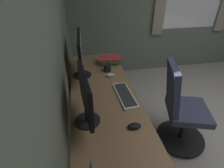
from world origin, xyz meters
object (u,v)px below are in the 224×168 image
at_px(mouse_main, 134,126).
at_px(office_chair, 181,111).
at_px(monitor_primary, 86,96).
at_px(keyboard_main, 125,95).
at_px(monitor_secondary, 80,53).
at_px(drawer_pedestal, 98,103).
at_px(book_stack_near, 110,60).
at_px(coffee_mug, 107,68).
at_px(mouse_spare, 111,75).

relative_size(mouse_main, office_chair, 0.11).
bearing_deg(monitor_primary, keyboard_main, -53.71).
height_order(monitor_secondary, mouse_main, monitor_secondary).
bearing_deg(monitor_primary, monitor_secondary, 0.29).
relative_size(monitor_primary, keyboard_main, 1.10).
bearing_deg(drawer_pedestal, book_stack_near, -34.58).
xyz_separation_m(book_stack_near, coffee_mug, (-0.20, 0.07, 0.00)).
height_order(keyboard_main, mouse_spare, mouse_spare).
xyz_separation_m(keyboard_main, coffee_mug, (0.52, 0.08, 0.04)).
xyz_separation_m(monitor_primary, mouse_main, (-0.14, -0.34, -0.23)).
distance_m(mouse_main, coffee_mug, 0.93).
height_order(monitor_primary, keyboard_main, monitor_primary).
distance_m(monitor_secondary, coffee_mug, 0.37).
bearing_deg(office_chair, mouse_main, 120.15).
bearing_deg(monitor_primary, mouse_spare, -24.60).
xyz_separation_m(mouse_main, book_stack_near, (1.14, -0.03, 0.03)).
bearing_deg(mouse_spare, monitor_secondary, 75.43).
xyz_separation_m(drawer_pedestal, office_chair, (-0.44, -0.86, 0.11)).
relative_size(monitor_secondary, coffee_mug, 4.63).
bearing_deg(book_stack_near, office_chair, -139.58).
bearing_deg(coffee_mug, monitor_secondary, 98.99).
bearing_deg(mouse_main, office_chair, -59.85).
relative_size(drawer_pedestal, mouse_spare, 6.68).
relative_size(book_stack_near, coffee_mug, 2.31).
xyz_separation_m(monitor_secondary, office_chair, (-0.50, -1.01, -0.54)).
distance_m(monitor_secondary, keyboard_main, 0.66).
distance_m(book_stack_near, office_chair, 1.04).
relative_size(monitor_secondary, mouse_spare, 5.57).
bearing_deg(office_chair, book_stack_near, 40.42).
bearing_deg(mouse_main, monitor_primary, 68.10).
bearing_deg(office_chair, drawer_pedestal, 63.08).
bearing_deg(coffee_mug, monitor_primary, 159.82).
height_order(drawer_pedestal, monitor_secondary, monitor_secondary).
xyz_separation_m(drawer_pedestal, monitor_primary, (-0.68, 0.15, 0.63)).
xyz_separation_m(mouse_spare, office_chair, (-0.42, -0.70, -0.29)).
bearing_deg(keyboard_main, coffee_mug, 8.63).
bearing_deg(book_stack_near, drawer_pedestal, 145.42).
distance_m(monitor_primary, keyboard_main, 0.52).
relative_size(monitor_primary, monitor_secondary, 0.81).
relative_size(mouse_main, mouse_spare, 1.00).
relative_size(drawer_pedestal, coffee_mug, 5.54).
relative_size(book_stack_near, office_chair, 0.30).
distance_m(drawer_pedestal, keyboard_main, 0.61).
bearing_deg(mouse_spare, keyboard_main, -170.57).
height_order(drawer_pedestal, monitor_primary, monitor_primary).
height_order(monitor_primary, mouse_spare, monitor_primary).
bearing_deg(book_stack_near, mouse_spare, 169.78).
bearing_deg(mouse_main, keyboard_main, -4.38).
bearing_deg(office_chair, coffee_mug, 52.53).
relative_size(monitor_primary, book_stack_near, 1.62).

